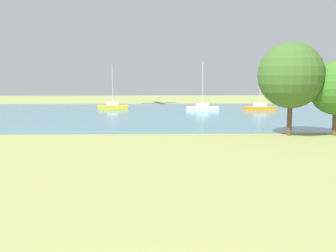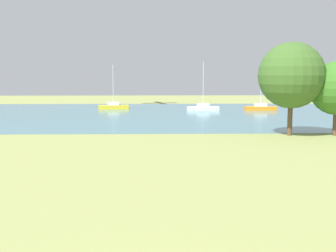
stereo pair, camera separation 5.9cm
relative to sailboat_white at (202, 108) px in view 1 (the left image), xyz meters
The scene contains 6 objects.
ground_plane 33.75m from the sailboat_white, 102.04° to the right, with size 160.00×160.00×0.00m, color #8C9351.
water_surface 8.65m from the sailboat_white, 144.59° to the right, with size 140.00×40.00×0.02m, color teal.
sailboat_white is the anchor object (origin of this frame).
sailboat_yellow 14.41m from the sailboat_white, 166.95° to the left, with size 4.96×2.15×7.02m.
sailboat_orange 8.91m from the sailboat_white, ahead, with size 4.85×1.68×5.49m.
tree_east_near 27.13m from the sailboat_white, 79.16° to the right, with size 5.96×5.96×8.42m.
Camera 1 is at (-0.10, -8.47, 5.52)m, focal length 44.52 mm.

